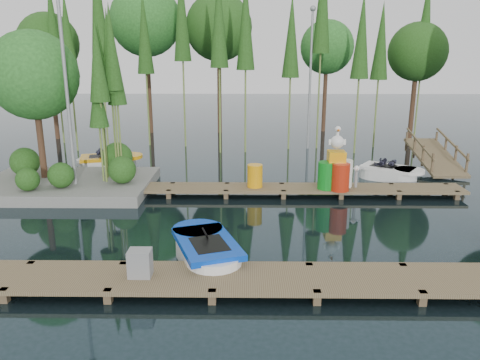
{
  "coord_description": "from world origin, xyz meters",
  "views": [
    {
      "loc": [
        0.69,
        -13.75,
        5.01
      ],
      "look_at": [
        0.5,
        0.5,
        1.1
      ],
      "focal_mm": 35.0,
      "sensor_mm": 36.0,
      "label": 1
    }
  ],
  "objects_px": {
    "boat_blue": "(206,252)",
    "boat_yellow_far": "(108,162)",
    "drum_cluster": "(337,171)",
    "island": "(54,104)",
    "utility_cabinet": "(140,263)",
    "yellow_barrel": "(255,176)"
  },
  "relations": [
    {
      "from": "island",
      "to": "utility_cabinet",
      "type": "relative_size",
      "value": 11.31
    },
    {
      "from": "utility_cabinet",
      "to": "yellow_barrel",
      "type": "xyz_separation_m",
      "value": [
        2.61,
        7.0,
        0.11
      ]
    },
    {
      "from": "island",
      "to": "boat_yellow_far",
      "type": "xyz_separation_m",
      "value": [
        0.88,
        3.02,
        -2.88
      ]
    },
    {
      "from": "island",
      "to": "drum_cluster",
      "type": "xyz_separation_m",
      "value": [
        10.21,
        -0.95,
        -2.23
      ]
    },
    {
      "from": "island",
      "to": "boat_blue",
      "type": "distance_m",
      "value": 9.32
    },
    {
      "from": "utility_cabinet",
      "to": "yellow_barrel",
      "type": "relative_size",
      "value": 0.73
    },
    {
      "from": "boat_yellow_far",
      "to": "drum_cluster",
      "type": "relative_size",
      "value": 1.37
    },
    {
      "from": "utility_cabinet",
      "to": "drum_cluster",
      "type": "xyz_separation_m",
      "value": [
        5.51,
        6.84,
        0.36
      ]
    },
    {
      "from": "boat_yellow_far",
      "to": "yellow_barrel",
      "type": "relative_size",
      "value": 3.74
    },
    {
      "from": "utility_cabinet",
      "to": "drum_cluster",
      "type": "bearing_deg",
      "value": 51.15
    },
    {
      "from": "boat_yellow_far",
      "to": "boat_blue",
      "type": "bearing_deg",
      "value": -56.55
    },
    {
      "from": "boat_blue",
      "to": "utility_cabinet",
      "type": "bearing_deg",
      "value": -155.15
    },
    {
      "from": "island",
      "to": "boat_yellow_far",
      "type": "relative_size",
      "value": 2.21
    },
    {
      "from": "island",
      "to": "boat_yellow_far",
      "type": "bearing_deg",
      "value": 73.77
    },
    {
      "from": "utility_cabinet",
      "to": "drum_cluster",
      "type": "distance_m",
      "value": 8.79
    },
    {
      "from": "drum_cluster",
      "to": "boat_yellow_far",
      "type": "bearing_deg",
      "value": 156.93
    },
    {
      "from": "boat_blue",
      "to": "yellow_barrel",
      "type": "relative_size",
      "value": 3.84
    },
    {
      "from": "island",
      "to": "utility_cabinet",
      "type": "distance_m",
      "value": 9.46
    },
    {
      "from": "boat_blue",
      "to": "boat_yellow_far",
      "type": "xyz_separation_m",
      "value": [
        -5.15,
        9.51,
        0.02
      ]
    },
    {
      "from": "drum_cluster",
      "to": "boat_blue",
      "type": "bearing_deg",
      "value": -127.06
    },
    {
      "from": "utility_cabinet",
      "to": "yellow_barrel",
      "type": "bearing_deg",
      "value": 69.54
    },
    {
      "from": "drum_cluster",
      "to": "island",
      "type": "bearing_deg",
      "value": 174.68
    }
  ]
}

